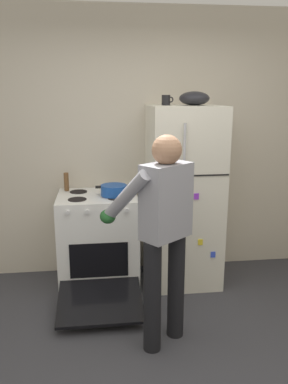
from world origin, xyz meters
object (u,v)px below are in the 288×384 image
stove_range (99,241)px  coffee_mug (166,100)px  pepper_mill (66,182)px  refrigerator (183,196)px  red_pot (114,190)px  person_cook (162,223)px  mixing_bowl (194,98)px

stove_range → coffee_mug: size_ratio=10.90×
coffee_mug → pepper_mill: size_ratio=0.62×
refrigerator → red_pot: 0.70m
person_cook → mixing_bowl: mixing_bowl is taller
refrigerator → pepper_mill: (-1.15, 0.20, 0.14)m
person_cook → coffee_mug: 1.37m
person_cook → pepper_mill: (-0.76, 1.21, 0.06)m
stove_range → mixing_bowl: (0.93, 0.02, 1.37)m
refrigerator → stove_range: size_ratio=1.44×
refrigerator → person_cook: refrigerator is taller
coffee_mug → mixing_bowl: 0.26m
coffee_mug → mixing_bowl: size_ratio=0.39×
mixing_bowl → stove_range: bearing=-178.9°
red_pot → pepper_mill: bearing=151.5°
red_pot → coffee_mug: 0.98m
person_cook → pepper_mill: size_ratio=8.91×
refrigerator → person_cook: size_ratio=1.10×
pepper_mill → mixing_bowl: (1.23, -0.20, 0.81)m
refrigerator → mixing_bowl: (0.08, 0.00, 0.94)m
stove_range → person_cook: person_cook is taller
red_pot → pepper_mill: (-0.46, 0.25, 0.04)m
stove_range → coffee_mug: bearing=5.8°
person_cook → red_pot: person_cook is taller
stove_range → person_cook: 1.20m
refrigerator → pepper_mill: 1.17m
person_cook → pepper_mill: bearing=122.2°
refrigerator → coffee_mug: 0.95m
refrigerator → person_cook: 1.08m
stove_range → red_pot: (0.16, -0.03, 0.52)m
person_cook → pepper_mill: person_cook is taller
pepper_mill → person_cook: bearing=-57.8°
coffee_mug → pepper_mill: (-0.97, 0.15, -0.79)m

